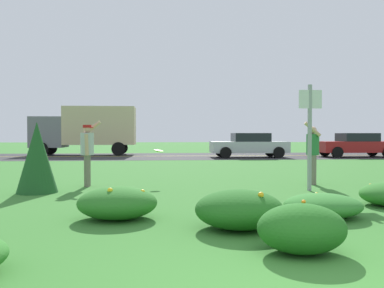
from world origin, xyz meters
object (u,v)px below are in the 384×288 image
Objects in this scene: person_thrower_red_cap_gray_shirt at (87,149)px; person_catcher_green_shirt at (313,150)px; car_red_leftmost at (356,145)px; sign_post_near_path at (310,127)px; box_truck_gray at (87,128)px; car_silver_center_left at (249,145)px; frisbee_lime at (159,151)px.

person_catcher_green_shirt is (6.03, -0.05, -0.04)m from person_thrower_red_cap_gray_shirt.
sign_post_near_path is at bearing -120.28° from car_red_leftmost.
box_truck_gray is at bearing 167.06° from car_red_leftmost.
person_thrower_red_cap_gray_shirt is at bearing 166.80° from sign_post_near_path.
person_catcher_green_shirt is at bearing 65.88° from sign_post_near_path.
sign_post_near_path is at bearing -97.11° from car_silver_center_left.
box_truck_gray reaches higher than person_thrower_red_cap_gray_shirt.
box_truck_gray is (-4.71, 16.74, 0.88)m from frisbee_lime.
car_red_leftmost is (8.39, 14.36, -0.81)m from sign_post_near_path.
person_catcher_green_shirt is 6.76× the size of frisbee_lime.
sign_post_near_path is 0.57× the size of car_silver_center_left.
car_red_leftmost is at bearing 59.17° from person_catcher_green_shirt.
frisbee_lime is 0.06× the size of car_red_leftmost.
car_silver_center_left is 0.67× the size of box_truck_gray.
person_thrower_red_cap_gray_shirt is (-5.48, 1.29, -0.56)m from sign_post_near_path.
box_truck_gray reaches higher than car_red_leftmost.
car_red_leftmost reaches higher than frisbee_lime.
box_truck_gray is at bearing 117.66° from person_catcher_green_shirt.
car_red_leftmost is (12.01, 12.90, -0.18)m from frisbee_lime.
car_silver_center_left is (5.42, 12.90, -0.18)m from frisbee_lime.
person_thrower_red_cap_gray_shirt is 14.97m from car_silver_center_left.
person_catcher_green_shirt reaches higher than car_silver_center_left.
person_thrower_red_cap_gray_shirt is at bearing -80.40° from box_truck_gray.
car_red_leftmost is 6.60m from car_silver_center_left.
car_red_leftmost is at bearing 0.00° from car_silver_center_left.
box_truck_gray is at bearing 99.60° from person_thrower_red_cap_gray_shirt.
box_truck_gray reaches higher than sign_post_near_path.
person_catcher_green_shirt is 4.19m from frisbee_lime.
frisbee_lime is at bearing 176.90° from person_catcher_green_shirt.
person_thrower_red_cap_gray_shirt is 0.26× the size of box_truck_gray.
sign_post_near_path is at bearing -65.39° from box_truck_gray.
frisbee_lime is 17.63m from car_red_leftmost.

